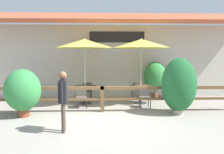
{
  "coord_description": "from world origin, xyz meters",
  "views": [
    {
      "loc": [
        0.08,
        -6.93,
        2.09
      ],
      "look_at": [
        0.38,
        1.48,
        1.26
      ],
      "focal_mm": 35.0,
      "sensor_mm": 36.0,
      "label": 1
    }
  ],
  "objects_px": {
    "potted_plant_corner_fern": "(23,91)",
    "potted_plant_small_flowering": "(179,85)",
    "chair_middle_wallside": "(137,90)",
    "patio_umbrella_middle": "(141,44)",
    "patio_umbrella_near": "(85,44)",
    "chair_middle_streetside": "(144,96)",
    "chair_near_wallside": "(87,90)",
    "dining_table_middle": "(141,89)",
    "chair_near_streetside": "(82,96)",
    "pedestrian": "(63,93)",
    "dining_table_near": "(85,89)",
    "potted_plant_entrance_palm": "(155,76)"
  },
  "relations": [
    {
      "from": "dining_table_near",
      "to": "chair_near_streetside",
      "type": "distance_m",
      "value": 0.76
    },
    {
      "from": "patio_umbrella_near",
      "to": "pedestrian",
      "type": "bearing_deg",
      "value": -94.44
    },
    {
      "from": "patio_umbrella_middle",
      "to": "potted_plant_entrance_palm",
      "type": "distance_m",
      "value": 2.05
    },
    {
      "from": "pedestrian",
      "to": "potted_plant_entrance_palm",
      "type": "bearing_deg",
      "value": 138.45
    },
    {
      "from": "chair_middle_streetside",
      "to": "pedestrian",
      "type": "relative_size",
      "value": 0.5
    },
    {
      "from": "potted_plant_corner_fern",
      "to": "pedestrian",
      "type": "relative_size",
      "value": 0.98
    },
    {
      "from": "chair_near_streetside",
      "to": "patio_umbrella_middle",
      "type": "xyz_separation_m",
      "value": [
        2.51,
        0.67,
        2.13
      ]
    },
    {
      "from": "patio_umbrella_middle",
      "to": "potted_plant_corner_fern",
      "type": "bearing_deg",
      "value": -155.75
    },
    {
      "from": "potted_plant_entrance_palm",
      "to": "pedestrian",
      "type": "height_order",
      "value": "potted_plant_entrance_palm"
    },
    {
      "from": "chair_near_streetside",
      "to": "dining_table_middle",
      "type": "distance_m",
      "value": 2.6
    },
    {
      "from": "potted_plant_small_flowering",
      "to": "pedestrian",
      "type": "distance_m",
      "value": 4.16
    },
    {
      "from": "chair_near_wallside",
      "to": "chair_middle_wallside",
      "type": "bearing_deg",
      "value": 164.66
    },
    {
      "from": "patio_umbrella_middle",
      "to": "chair_middle_wallside",
      "type": "distance_m",
      "value": 2.25
    },
    {
      "from": "dining_table_near",
      "to": "potted_plant_small_flowering",
      "type": "height_order",
      "value": "potted_plant_small_flowering"
    },
    {
      "from": "patio_umbrella_near",
      "to": "chair_middle_streetside",
      "type": "distance_m",
      "value": 3.35
    },
    {
      "from": "pedestrian",
      "to": "patio_umbrella_middle",
      "type": "bearing_deg",
      "value": 138.83
    },
    {
      "from": "pedestrian",
      "to": "chair_near_streetside",
      "type": "bearing_deg",
      "value": 172.19
    },
    {
      "from": "dining_table_middle",
      "to": "chair_near_wallside",
      "type": "bearing_deg",
      "value": 161.47
    },
    {
      "from": "chair_middle_streetside",
      "to": "potted_plant_corner_fern",
      "type": "height_order",
      "value": "potted_plant_corner_fern"
    },
    {
      "from": "potted_plant_small_flowering",
      "to": "pedestrian",
      "type": "xyz_separation_m",
      "value": [
        -3.78,
        -1.75,
        0.03
      ]
    },
    {
      "from": "dining_table_middle",
      "to": "chair_middle_streetside",
      "type": "distance_m",
      "value": 0.75
    },
    {
      "from": "chair_middle_streetside",
      "to": "chair_middle_wallside",
      "type": "distance_m",
      "value": 1.47
    },
    {
      "from": "chair_near_streetside",
      "to": "potted_plant_small_flowering",
      "type": "distance_m",
      "value": 3.79
    },
    {
      "from": "chair_middle_wallside",
      "to": "potted_plant_entrance_palm",
      "type": "distance_m",
      "value": 1.18
    },
    {
      "from": "chair_near_wallside",
      "to": "potted_plant_corner_fern",
      "type": "relative_size",
      "value": 0.51
    },
    {
      "from": "patio_umbrella_near",
      "to": "dining_table_middle",
      "type": "bearing_deg",
      "value": -1.56
    },
    {
      "from": "chair_middle_streetside",
      "to": "chair_middle_wallside",
      "type": "bearing_deg",
      "value": 93.29
    },
    {
      "from": "potted_plant_corner_fern",
      "to": "chair_near_wallside",
      "type": "bearing_deg",
      "value": 54.77
    },
    {
      "from": "dining_table_near",
      "to": "potted_plant_entrance_palm",
      "type": "bearing_deg",
      "value": 17.08
    },
    {
      "from": "dining_table_near",
      "to": "pedestrian",
      "type": "distance_m",
      "value": 3.65
    },
    {
      "from": "chair_near_streetside",
      "to": "potted_plant_small_flowering",
      "type": "bearing_deg",
      "value": -23.84
    },
    {
      "from": "chair_middle_wallside",
      "to": "pedestrian",
      "type": "distance_m",
      "value": 5.07
    },
    {
      "from": "chair_near_streetside",
      "to": "chair_middle_streetside",
      "type": "bearing_deg",
      "value": -7.8
    },
    {
      "from": "dining_table_middle",
      "to": "chair_middle_wallside",
      "type": "height_order",
      "value": "chair_middle_wallside"
    },
    {
      "from": "chair_middle_wallside",
      "to": "potted_plant_small_flowering",
      "type": "relative_size",
      "value": 0.42
    },
    {
      "from": "potted_plant_small_flowering",
      "to": "chair_near_streetside",
      "type": "bearing_deg",
      "value": 162.62
    },
    {
      "from": "dining_table_middle",
      "to": "potted_plant_corner_fern",
      "type": "height_order",
      "value": "potted_plant_corner_fern"
    },
    {
      "from": "chair_middle_streetside",
      "to": "dining_table_near",
      "type": "bearing_deg",
      "value": 161.62
    },
    {
      "from": "patio_umbrella_middle",
      "to": "potted_plant_corner_fern",
      "type": "height_order",
      "value": "patio_umbrella_middle"
    },
    {
      "from": "chair_middle_streetside",
      "to": "potted_plant_small_flowering",
      "type": "bearing_deg",
      "value": -46.09
    },
    {
      "from": "chair_near_streetside",
      "to": "chair_middle_streetside",
      "type": "relative_size",
      "value": 1.0
    },
    {
      "from": "potted_plant_corner_fern",
      "to": "potted_plant_small_flowering",
      "type": "height_order",
      "value": "potted_plant_small_flowering"
    },
    {
      "from": "patio_umbrella_middle",
      "to": "potted_plant_small_flowering",
      "type": "relative_size",
      "value": 1.41
    },
    {
      "from": "dining_table_near",
      "to": "chair_near_wallside",
      "type": "height_order",
      "value": "chair_near_wallside"
    },
    {
      "from": "patio_umbrella_middle",
      "to": "potted_plant_corner_fern",
      "type": "xyz_separation_m",
      "value": [
        -4.37,
        -1.97,
        -1.7
      ]
    },
    {
      "from": "patio_umbrella_middle",
      "to": "chair_middle_wallside",
      "type": "height_order",
      "value": "patio_umbrella_middle"
    },
    {
      "from": "dining_table_near",
      "to": "pedestrian",
      "type": "bearing_deg",
      "value": -94.44
    },
    {
      "from": "chair_near_streetside",
      "to": "dining_table_middle",
      "type": "xyz_separation_m",
      "value": [
        2.51,
        0.67,
        0.15
      ]
    },
    {
      "from": "dining_table_near",
      "to": "chair_near_streetside",
      "type": "bearing_deg",
      "value": -95.9
    },
    {
      "from": "potted_plant_small_flowering",
      "to": "potted_plant_entrance_palm",
      "type": "xyz_separation_m",
      "value": [
        -0.19,
        2.87,
        0.05
      ]
    }
  ]
}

